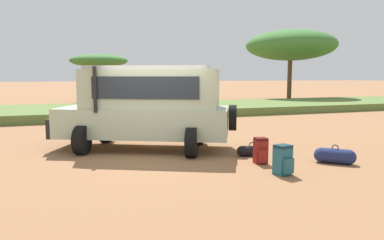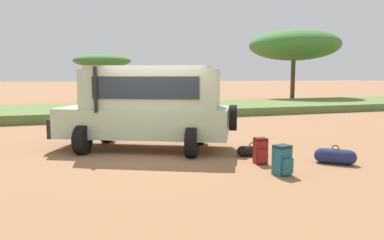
% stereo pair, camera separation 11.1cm
% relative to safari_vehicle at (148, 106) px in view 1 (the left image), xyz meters
% --- Properties ---
extents(ground_plane, '(320.00, 320.00, 0.00)m').
position_rel_safari_vehicle_xyz_m(ground_plane, '(-0.09, -0.82, -1.29)').
color(ground_plane, '#936642').
extents(grass_bank, '(120.00, 7.00, 0.44)m').
position_rel_safari_vehicle_xyz_m(grass_bank, '(-0.09, 10.70, -1.07)').
color(grass_bank, '#5B7538').
rests_on(grass_bank, ground_plane).
extents(safari_vehicle, '(5.34, 3.95, 2.44)m').
position_rel_safari_vehicle_xyz_m(safari_vehicle, '(0.00, 0.00, 0.00)').
color(safari_vehicle, '#B2C6A8').
rests_on(safari_vehicle, ground_plane).
extents(backpack_beside_front_wheel, '(0.40, 0.43, 0.66)m').
position_rel_safari_vehicle_xyz_m(backpack_beside_front_wheel, '(2.08, -3.86, -0.97)').
color(backpack_beside_front_wheel, '#235B6B').
rests_on(backpack_beside_front_wheel, ground_plane).
extents(backpack_cluster_center, '(0.34, 0.41, 0.64)m').
position_rel_safari_vehicle_xyz_m(backpack_cluster_center, '(2.17, -2.77, -0.98)').
color(backpack_cluster_center, maroon).
rests_on(backpack_cluster_center, ground_plane).
extents(duffel_bag_low_black_case, '(0.81, 0.82, 0.47)m').
position_rel_safari_vehicle_xyz_m(duffel_bag_low_black_case, '(3.90, -3.40, -1.11)').
color(duffel_bag_low_black_case, navy).
rests_on(duffel_bag_low_black_case, ground_plane).
extents(duffel_bag_soft_canvas, '(0.81, 0.42, 0.38)m').
position_rel_safari_vehicle_xyz_m(duffel_bag_soft_canvas, '(2.40, -1.93, -1.15)').
color(duffel_bag_soft_canvas, black).
rests_on(duffel_bag_soft_canvas, ground_plane).
extents(acacia_tree_left_mid, '(4.84, 4.30, 4.03)m').
position_rel_safari_vehicle_xyz_m(acacia_tree_left_mid, '(1.13, 22.03, 2.15)').
color(acacia_tree_left_mid, brown).
rests_on(acacia_tree_left_mid, ground_plane).
extents(acacia_tree_centre_back, '(7.37, 8.00, 6.04)m').
position_rel_safari_vehicle_xyz_m(acacia_tree_centre_back, '(16.43, 16.61, 3.46)').
color(acacia_tree_centre_back, brown).
rests_on(acacia_tree_centre_back, ground_plane).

